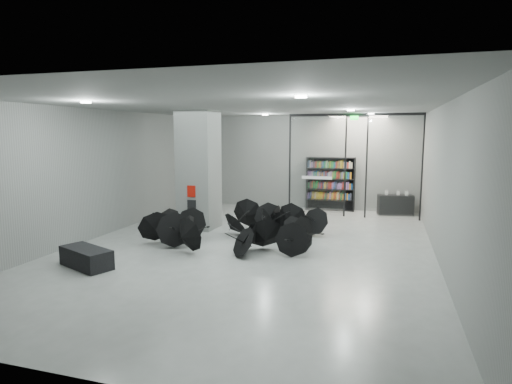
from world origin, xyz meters
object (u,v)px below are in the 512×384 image
(column, at_px, (199,170))
(shop_counter, at_px, (395,205))
(bookshelf, at_px, (330,184))
(bench, at_px, (86,258))
(umbrella_cluster, at_px, (243,232))

(column, xyz_separation_m, shop_counter, (6.53, 4.42, -1.59))
(bookshelf, bearing_deg, bench, -119.83)
(umbrella_cluster, bearing_deg, bench, -130.21)
(bench, distance_m, umbrella_cluster, 4.50)
(bench, height_order, shop_counter, shop_counter)
(bookshelf, xyz_separation_m, umbrella_cluster, (-1.78, -6.22, -0.81))
(column, relative_size, bench, 2.71)
(bench, bearing_deg, shop_counter, 74.17)
(bench, xyz_separation_m, shop_counter, (7.34, 9.32, 0.17))
(shop_counter, xyz_separation_m, umbrella_cluster, (-4.43, -5.89, -0.10))
(column, height_order, bookshelf, column)
(shop_counter, distance_m, umbrella_cluster, 7.37)
(bookshelf, height_order, shop_counter, bookshelf)
(bench, distance_m, bookshelf, 10.76)
(umbrella_cluster, bearing_deg, bookshelf, 74.03)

